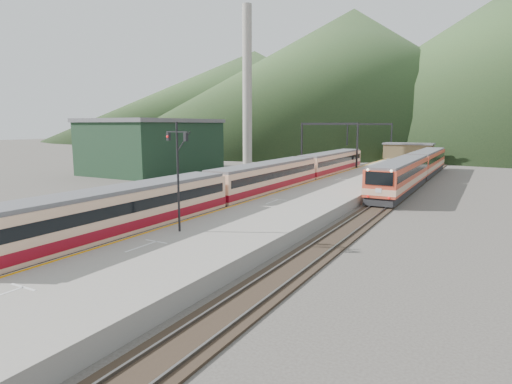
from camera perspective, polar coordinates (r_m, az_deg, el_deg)
The scene contains 17 objects.
track_main at distance 55.30m, azimuth 7.12°, elevation 1.01°, with size 2.60×200.00×0.23m.
track_far at distance 57.33m, azimuth 2.49°, elevation 1.35°, with size 2.60×200.00×0.23m.
track_second at distance 52.16m, azimuth 18.91°, elevation 0.11°, with size 2.60×200.00×0.23m.
platform at distance 51.53m, azimuth 12.08°, elevation 0.78°, with size 8.00×100.00×1.00m, color gray.
gantry_near at distance 69.85m, azimuth 9.68°, elevation 7.13°, with size 9.55×0.25×8.00m.
gantry_far at distance 93.79m, azimuth 14.82°, elevation 7.39°, with size 9.55×0.25×8.00m.
warehouse at distance 71.73m, azimuth -13.50°, elevation 6.04°, with size 14.50×20.50×8.60m.
smokestack at distance 84.60m, azimuth -1.18°, elevation 13.93°, with size 1.80×1.80×30.00m, color #9E998E.
station_shed at distance 90.20m, azimuth 19.65°, elevation 5.20°, with size 9.40×4.40×3.10m.
hill_a at distance 210.91m, azimuth 12.68°, elevation 14.82°, with size 180.00×180.00×60.00m, color #2C4625.
hill_d at distance 288.14m, azimuth -0.18°, elevation 12.89°, with size 200.00×200.00×55.00m, color #2C4625.
main_train at distance 44.57m, azimuth 1.57°, elevation 1.68°, with size 2.92×59.82×3.56m.
second_train at distance 60.66m, azimuth 20.53°, elevation 3.13°, with size 3.05×41.50×3.72m.
signal_mast at distance 26.80m, azimuth -10.39°, elevation 3.50°, with size 2.14×0.72×6.82m.
short_signal_a at distance 28.96m, azimuth -28.33°, elevation -4.46°, with size 0.26×0.23×2.27m.
short_signal_b at distance 50.53m, azimuth 1.67°, elevation 1.92°, with size 0.26×0.23×2.27m.
short_signal_c at distance 41.88m, azimuth -12.45°, elevation 0.25°, with size 0.26×0.23×2.27m.
Camera 1 is at (20.41, -10.83, 7.64)m, focal length 30.00 mm.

